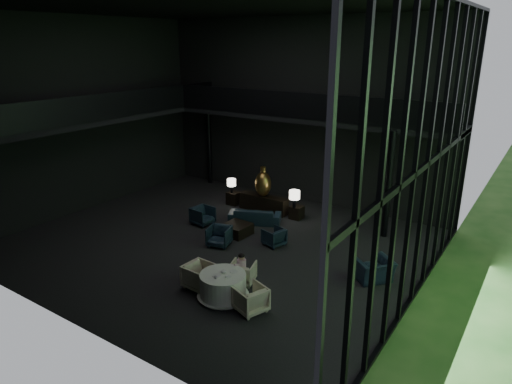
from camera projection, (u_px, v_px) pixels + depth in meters
The scene contains 35 objects.
floor at pixel (218, 243), 16.57m from camera, with size 14.00×12.00×0.02m, color black.
ceiling at pixel (211, 6), 14.05m from camera, with size 14.00×12.00×0.02m, color black.
wall_back at pixel (300, 112), 20.04m from camera, with size 14.00×0.04×8.00m, color black.
wall_front at pixel (52, 176), 10.57m from camera, with size 14.00×0.04×8.00m, color black.
wall_left at pixel (83, 116), 19.00m from camera, with size 0.04×12.00×8.00m, color black.
curtain_wall at pixel (427, 164), 11.64m from camera, with size 0.20×12.00×8.00m, color black, non-canonical shape.
mezzanine_left at pixel (99, 118), 18.47m from camera, with size 2.00×12.00×0.25m, color black.
mezzanine_back at pixel (310, 117), 18.72m from camera, with size 12.00×2.00×0.25m, color black.
railing_left at pixel (114, 105), 17.76m from camera, with size 0.06×12.00×1.00m, color black.
railing_back at pixel (299, 105), 17.74m from camera, with size 12.00×0.06×1.00m, color black.
column_nw at pixel (209, 145), 23.07m from camera, with size 0.24×0.24×4.00m, color black.
column_ne at pixel (388, 185), 16.56m from camera, with size 0.24×0.24×4.00m, color black.
console at pixel (264, 203), 19.57m from camera, with size 2.22×0.50×0.71m, color black.
bronze_urn at pixel (263, 184), 19.25m from camera, with size 0.69×0.69×1.28m.
side_table_left at pixel (234, 198), 20.44m from camera, with size 0.51×0.51×0.56m, color black.
table_lamp_left at pixel (231, 183), 20.09m from camera, with size 0.39×0.39×0.65m.
side_table_right at pixel (297, 212), 18.78m from camera, with size 0.49×0.49×0.54m, color black.
table_lamp_right at pixel (295, 196), 18.36m from camera, with size 0.44×0.44×0.73m.
sofa at pixel (255, 213), 18.32m from camera, with size 2.06×0.60×0.80m, color black.
lounge_armchair_west at pixel (203, 215), 18.16m from camera, with size 0.79×0.74×0.81m, color black.
lounge_armchair_east at pixel (274, 237), 16.32m from camera, with size 0.62×0.58×0.64m, color #1B2532.
lounge_armchair_south at pixel (219, 235), 16.26m from camera, with size 0.77×0.72×0.80m, color black.
window_armchair at pixel (374, 266), 13.87m from camera, with size 1.06×0.69×0.93m, color black.
coffee_table at pixel (237, 229), 17.24m from camera, with size 0.95×0.95×0.42m, color black.
dining_table at pixel (223, 287), 12.94m from camera, with size 1.49×1.49×0.75m.
dining_chair_north at pixel (243, 272), 13.76m from camera, with size 0.67×0.63×0.69m, color #B3A997.
dining_chair_east at pixel (250, 297), 12.29m from camera, with size 0.80×0.75×0.83m, color beige.
dining_chair_west at pixel (199, 274), 13.46m from camera, with size 0.85×0.79×0.87m, color beige.
child at pixel (241, 263), 13.50m from camera, with size 0.27×0.27×0.59m.
plate_a at pixel (217, 276), 12.72m from camera, with size 0.25×0.25×0.02m, color white.
plate_b at pixel (233, 271), 12.95m from camera, with size 0.23×0.23×0.02m, color white.
saucer at pixel (228, 277), 12.67m from camera, with size 0.15×0.15×0.01m, color white.
coffee_cup at pixel (226, 276), 12.61m from camera, with size 0.07×0.07×0.05m, color white.
cereal_bowl at pixel (223, 271), 12.88m from camera, with size 0.16×0.16×0.08m, color white.
cream_pot at pixel (216, 277), 12.56m from camera, with size 0.07×0.07×0.08m, color #99999E.
Camera 1 is at (9.58, -11.80, 6.98)m, focal length 32.00 mm.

